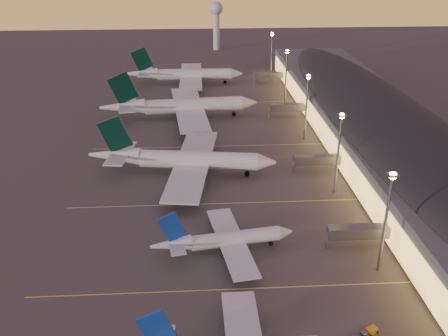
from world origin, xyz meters
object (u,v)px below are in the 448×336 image
(airliner_wide_mid, at_px, (180,106))
(baggage_tug_b, at_px, (370,331))
(airliner_narrow_north, at_px, (223,240))
(airliner_wide_near, at_px, (182,160))
(airliner_wide_far, at_px, (184,75))
(radar_tower, at_px, (216,18))

(airliner_wide_mid, xyz_separation_m, baggage_tug_b, (39.99, -133.19, -5.13))
(airliner_narrow_north, height_order, airliner_wide_near, airliner_wide_near)
(airliner_wide_near, xyz_separation_m, airliner_wide_mid, (-1.53, 56.50, 0.45))
(airliner_wide_near, bearing_deg, airliner_wide_mid, 99.58)
(airliner_narrow_north, bearing_deg, airliner_wide_near, 94.40)
(airliner_wide_far, distance_m, baggage_tug_b, 193.70)
(airliner_wide_near, relative_size, airliner_wide_mid, 0.92)
(airliner_narrow_north, xyz_separation_m, baggage_tug_b, (27.51, -30.50, -2.88))
(airliner_narrow_north, bearing_deg, baggage_tug_b, -56.87)
(airliner_wide_near, bearing_deg, radar_tower, 92.06)
(airliner_wide_far, height_order, radar_tower, radar_tower)
(airliner_wide_mid, height_order, baggage_tug_b, airliner_wide_mid)
(airliner_narrow_north, distance_m, airliner_wide_mid, 103.47)
(airliner_wide_far, height_order, baggage_tug_b, airliner_wide_far)
(airliner_wide_mid, relative_size, airliner_wide_far, 1.08)
(airliner_wide_near, distance_m, baggage_tug_b, 85.92)
(airliner_wide_near, xyz_separation_m, airliner_wide_far, (-0.42, 113.00, 0.05))
(airliner_wide_mid, distance_m, airliner_wide_far, 56.52)
(radar_tower, height_order, baggage_tug_b, radar_tower)
(airliner_narrow_north, height_order, airliner_wide_mid, airliner_wide_mid)
(airliner_wide_mid, distance_m, baggage_tug_b, 139.16)
(airliner_wide_near, relative_size, baggage_tug_b, 16.66)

